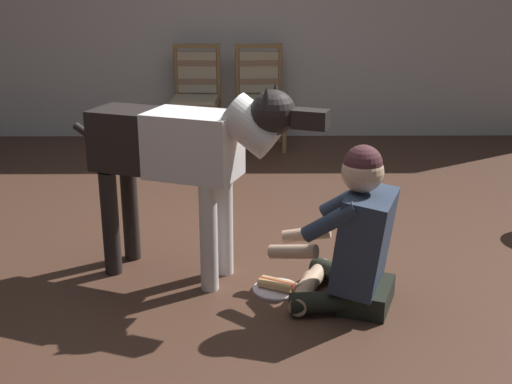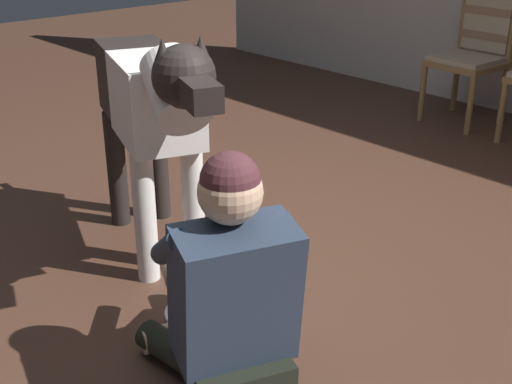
# 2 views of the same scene
# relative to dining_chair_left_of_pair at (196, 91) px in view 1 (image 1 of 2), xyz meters

# --- Properties ---
(ground_plane) EXTENTS (14.08, 14.08, 0.00)m
(ground_plane) POSITION_rel_dining_chair_left_of_pair_xyz_m (0.55, -2.73, -0.54)
(ground_plane) COLOR #4D3023
(back_wall) EXTENTS (7.34, 0.10, 2.60)m
(back_wall) POSITION_rel_dining_chair_left_of_pair_xyz_m (0.55, 0.45, 0.76)
(back_wall) COLOR beige
(back_wall) RESTS_ON ground
(dining_chair_left_of_pair) EXTENTS (0.48, 0.49, 0.98)m
(dining_chair_left_of_pair) POSITION_rel_dining_chair_left_of_pair_xyz_m (0.00, 0.00, 0.00)
(dining_chair_left_of_pair) COLOR olive
(dining_chair_left_of_pair) RESTS_ON ground
(dining_chair_right_of_pair) EXTENTS (0.49, 0.50, 0.98)m
(dining_chair_right_of_pair) POSITION_rel_dining_chair_left_of_pair_xyz_m (0.62, -0.00, 0.00)
(dining_chair_right_of_pair) COLOR olive
(dining_chair_right_of_pair) RESTS_ON ground
(person_sitting_on_floor) EXTENTS (0.69, 0.61, 0.85)m
(person_sitting_on_floor) POSITION_rel_dining_chair_left_of_pair_xyz_m (1.06, -3.28, -0.19)
(person_sitting_on_floor) COLOR black
(person_sitting_on_floor) RESTS_ON ground
(large_dog) EXTENTS (1.41, 0.64, 1.12)m
(large_dog) POSITION_rel_dining_chair_left_of_pair_xyz_m (0.17, -2.95, 0.19)
(large_dog) COLOR silver
(large_dog) RESTS_ON ground
(hot_dog_on_plate) EXTENTS (0.26, 0.26, 0.06)m
(hot_dog_on_plate) POSITION_rel_dining_chair_left_of_pair_xyz_m (0.67, -3.13, -0.52)
(hot_dog_on_plate) COLOR white
(hot_dog_on_plate) RESTS_ON ground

